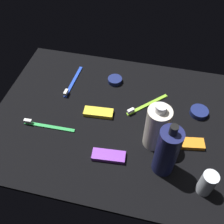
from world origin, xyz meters
The scene contains 12 objects.
ground_plane centered at (0.00, 0.00, -0.60)cm, with size 84.00×64.00×1.20cm, color black.
lotion_bottle centered at (-19.19, 15.50, 9.19)cm, with size 6.43×6.43×20.80cm.
bodywash_bottle centered at (-15.59, 6.93, 8.08)cm, with size 7.26×7.26×17.88cm.
deodorant_stick centered at (-31.38, 19.97, 4.32)cm, with size 4.28×4.28×8.65cm, color silver.
toothbrush_lime centered at (-10.61, -7.82, 0.61)cm, with size 13.65×13.50×2.10cm.
toothbrush_green centered at (21.12, 9.01, 0.61)cm, with size 18.02×1.66×2.10cm.
toothbrush_blue centered at (19.15, -13.15, 0.61)cm, with size 2.00×18.04×2.10cm.
snack_bar_purple centered at (-2.56, 15.77, 0.75)cm, with size 10.40×4.00×1.50cm, color purple.
snack_bar_yellow centered at (5.07, -0.50, 0.75)cm, with size 10.40×4.00×1.50cm, color yellow.
snack_bar_orange centered at (-26.47, 5.57, 0.75)cm, with size 10.40×4.00×1.50cm, color orange.
cream_tin_left centered at (-29.81, -8.64, 0.96)cm, with size 6.36×6.36×1.91cm, color navy.
cream_tin_right centered at (2.97, -18.04, 0.90)cm, with size 5.62×5.62×1.81cm, color navy.
Camera 1 is at (-12.60, 54.58, 70.32)cm, focal length 40.72 mm.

